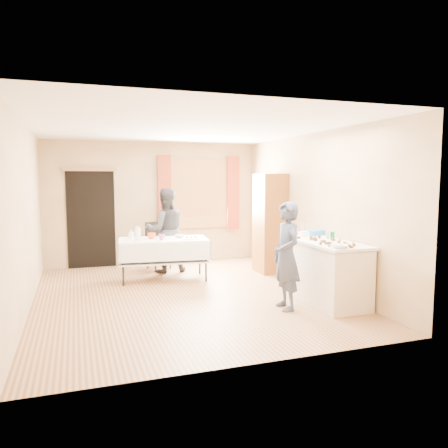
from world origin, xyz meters
name	(u,v)px	position (x,y,z in m)	size (l,w,h in m)	color
floor	(185,295)	(0.00, 0.00, -0.01)	(4.50, 5.50, 0.02)	#9E7047
ceiling	(183,127)	(0.00, 0.00, 2.61)	(4.50, 5.50, 0.02)	white
wall_back	(154,203)	(0.00, 2.76, 1.30)	(4.50, 0.02, 2.60)	tan
wall_front	(253,235)	(0.00, -2.76, 1.30)	(4.50, 0.02, 2.60)	tan
wall_left	(25,217)	(-2.26, 0.00, 1.30)	(0.02, 5.50, 2.60)	tan
wall_right	(312,210)	(2.26, 0.00, 1.30)	(0.02, 5.50, 2.60)	tan
window_frame	(199,194)	(1.00, 2.72, 1.50)	(1.32, 0.06, 1.52)	olive
window_pane	(199,194)	(1.00, 2.71, 1.50)	(1.20, 0.02, 1.40)	white
curtain_left	(165,194)	(0.22, 2.67, 1.50)	(0.28, 0.06, 1.65)	#943721
curtain_right	(233,193)	(1.78, 2.67, 1.50)	(0.28, 0.06, 1.65)	#943721
doorway	(91,219)	(-1.30, 2.73, 1.00)	(0.95, 0.04, 2.00)	black
door_lintel	(90,169)	(-1.30, 2.70, 2.02)	(1.05, 0.06, 0.08)	olive
cabinet	(270,223)	(1.99, 1.14, 0.96)	(0.50, 0.60, 1.92)	brown
counter	(326,272)	(1.89, -1.07, 0.45)	(0.70, 1.48, 0.91)	beige
party_table	(164,255)	(-0.11, 1.15, 0.45)	(1.68, 0.98, 0.75)	black
chair	(158,255)	(-0.03, 2.15, 0.28)	(0.50, 0.50, 0.95)	black
girl	(287,256)	(1.17, -1.18, 0.76)	(0.38, 0.56, 1.52)	#2A324B
woman	(166,230)	(0.05, 1.78, 0.82)	(0.80, 0.62, 1.64)	black
soda_can	(332,236)	(2.06, -0.94, 0.97)	(0.07, 0.07, 0.12)	#037739
mixing_bowl	(339,246)	(1.70, -1.67, 0.94)	(0.28, 0.28, 0.05)	white
foam_block	(304,234)	(1.84, -0.47, 0.95)	(0.15, 0.10, 0.08)	white
blue_basket	(315,233)	(2.10, -0.36, 0.95)	(0.30, 0.20, 0.08)	blue
pitcher	(138,234)	(-0.58, 1.10, 0.86)	(0.11, 0.11, 0.22)	silver
cup_red	(152,236)	(-0.31, 1.22, 0.81)	(0.16, 0.16, 0.11)	#DD4B1E
cup_rainbow	(162,237)	(-0.17, 0.99, 0.80)	(0.11, 0.11, 0.10)	red
small_bowl	(180,236)	(0.20, 1.21, 0.78)	(0.22, 0.22, 0.06)	white
pastry_tray	(191,238)	(0.36, 0.95, 0.76)	(0.28, 0.20, 0.02)	white
bottle	(131,234)	(-0.66, 1.37, 0.83)	(0.10, 0.10, 0.16)	white
cake_balls	(328,241)	(1.84, -1.18, 0.93)	(0.50, 1.07, 0.04)	#3F2314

